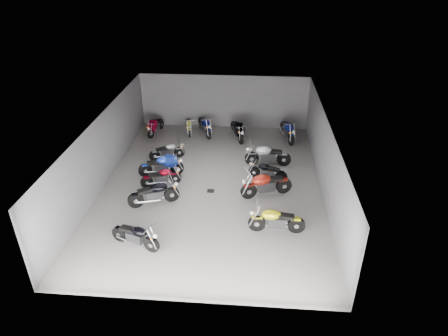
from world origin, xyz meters
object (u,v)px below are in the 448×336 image
at_px(motorcycle_right_b, 276,220).
at_px(motorcycle_back_a, 155,126).
at_px(motorcycle_left_a, 136,236).
at_px(motorcycle_back_d, 237,130).
at_px(drain_grate, 211,191).
at_px(motorcycle_back_b, 189,126).
at_px(motorcycle_back_c, 205,125).
at_px(motorcycle_left_f, 167,151).
at_px(motorcycle_right_e, 267,171).
at_px(motorcycle_left_c, 154,193).
at_px(motorcycle_right_d, 266,184).
at_px(motorcycle_left_e, 162,166).
at_px(motorcycle_back_f, 288,130).
at_px(motorcycle_right_f, 267,155).
at_px(motorcycle_left_d, 161,177).

distance_m(motorcycle_right_b, motorcycle_back_a, 11.10).
height_order(motorcycle_left_a, motorcycle_back_d, motorcycle_back_d).
xyz_separation_m(drain_grate, motorcycle_back_b, (-2.00, 6.36, 0.45)).
bearing_deg(motorcycle_right_b, motorcycle_back_c, 23.06).
xyz_separation_m(drain_grate, motorcycle_left_f, (-2.58, 2.95, 0.44)).
distance_m(motorcycle_left_a, motorcycle_back_a, 10.22).
bearing_deg(motorcycle_right_e, motorcycle_left_c, 131.96).
bearing_deg(motorcycle_left_c, motorcycle_back_c, 148.18).
height_order(drain_grate, motorcycle_right_d, motorcycle_right_d).
distance_m(motorcycle_left_e, motorcycle_back_f, 7.81).
distance_m(motorcycle_left_c, motorcycle_right_e, 5.42).
height_order(motorcycle_left_f, motorcycle_back_b, motorcycle_back_b).
bearing_deg(motorcycle_right_f, motorcycle_back_a, 61.01).
distance_m(motorcycle_left_a, motorcycle_back_c, 10.36).
relative_size(motorcycle_right_d, motorcycle_right_f, 0.99).
bearing_deg(motorcycle_left_d, motorcycle_back_b, 156.09).
relative_size(motorcycle_right_b, motorcycle_back_a, 1.11).
bearing_deg(motorcycle_right_f, motorcycle_back_d, 26.96).
bearing_deg(motorcycle_back_f, motorcycle_back_a, -14.24).
bearing_deg(motorcycle_right_e, motorcycle_back_c, 50.43).
bearing_deg(motorcycle_right_b, drain_grate, 46.03).
bearing_deg(motorcycle_right_d, motorcycle_left_e, 53.34).
bearing_deg(motorcycle_right_d, motorcycle_right_e, -24.20).
xyz_separation_m(drain_grate, motorcycle_back_d, (0.90, 5.78, 0.54)).
xyz_separation_m(motorcycle_back_c, motorcycle_back_f, (4.80, -0.38, 0.03)).
distance_m(motorcycle_left_a, motorcycle_left_f, 6.97).
bearing_deg(motorcycle_right_d, motorcycle_right_f, -22.88).
bearing_deg(motorcycle_left_d, motorcycle_left_c, -19.72).
height_order(motorcycle_left_d, motorcycle_back_c, motorcycle_back_c).
bearing_deg(motorcycle_back_f, motorcycle_left_c, 36.78).
bearing_deg(motorcycle_back_b, motorcycle_left_d, 75.22).
bearing_deg(motorcycle_back_a, motorcycle_back_d, -172.11).
distance_m(motorcycle_right_d, motorcycle_back_a, 8.95).
height_order(motorcycle_left_f, motorcycle_right_b, motorcycle_right_b).
xyz_separation_m(drain_grate, motorcycle_right_f, (2.58, 2.68, 0.55)).
xyz_separation_m(motorcycle_right_e, motorcycle_back_f, (1.22, 4.66, 0.12)).
height_order(motorcycle_right_d, motorcycle_back_b, motorcycle_right_d).
height_order(motorcycle_left_d, motorcycle_right_f, motorcycle_right_f).
height_order(motorcycle_left_e, motorcycle_left_f, motorcycle_left_e).
distance_m(motorcycle_right_b, motorcycle_right_d, 2.57).
xyz_separation_m(motorcycle_left_c, motorcycle_left_f, (-0.30, 4.17, -0.08)).
bearing_deg(motorcycle_left_e, motorcycle_back_f, 112.35).
relative_size(motorcycle_left_e, motorcycle_right_d, 0.94).
bearing_deg(motorcycle_right_f, motorcycle_left_c, 127.39).
height_order(motorcycle_right_d, motorcycle_back_f, motorcycle_right_d).
relative_size(motorcycle_left_c, motorcycle_right_e, 1.14).
height_order(motorcycle_left_f, motorcycle_right_d, motorcycle_right_d).
bearing_deg(motorcycle_back_a, motorcycle_back_f, -169.90).
xyz_separation_m(motorcycle_back_a, motorcycle_back_c, (2.91, 0.18, 0.06)).
distance_m(motorcycle_left_c, motorcycle_left_d, 1.53).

